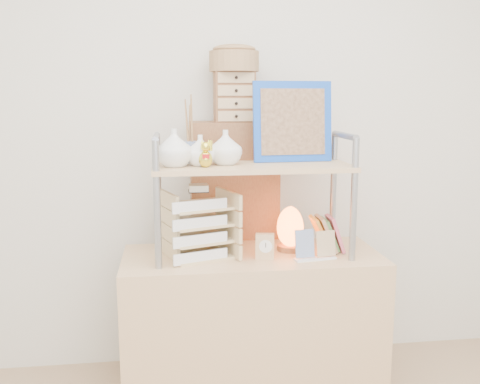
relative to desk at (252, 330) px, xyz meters
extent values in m
cube|color=silver|center=(0.00, 0.50, 0.93)|extent=(3.40, 0.02, 2.60)
cube|color=tan|center=(0.00, 0.00, 0.00)|extent=(1.20, 0.50, 0.75)
cube|color=brown|center=(-0.04, 0.37, 0.30)|extent=(0.45, 0.25, 1.35)
cylinder|color=#8E939B|center=(-0.43, -0.15, 0.65)|extent=(0.03, 0.03, 0.55)
cylinder|color=#8E939B|center=(-0.43, 0.15, 0.65)|extent=(0.03, 0.03, 0.55)
cylinder|color=#8E939B|center=(-0.43, 0.00, 0.93)|extent=(0.03, 0.30, 0.03)
cylinder|color=#8E939B|center=(0.43, -0.15, 0.65)|extent=(0.03, 0.03, 0.55)
cylinder|color=#8E939B|center=(0.43, 0.15, 0.65)|extent=(0.03, 0.03, 0.55)
cylinder|color=#8E939B|center=(0.43, 0.00, 0.93)|extent=(0.03, 0.30, 0.03)
cube|color=tan|center=(0.00, 0.00, 0.79)|extent=(0.90, 0.34, 0.02)
imported|color=white|center=(-0.35, -0.02, 0.88)|extent=(0.16, 0.16, 0.17)
imported|color=white|center=(-0.24, 0.00, 0.87)|extent=(0.13, 0.13, 0.14)
imported|color=white|center=(-0.12, 0.02, 0.88)|extent=(0.15, 0.15, 0.16)
cylinder|color=#23489A|center=(-0.28, 0.12, 0.85)|extent=(0.07, 0.07, 0.10)
cube|color=blue|center=(0.21, 0.10, 0.99)|extent=(0.38, 0.08, 0.38)
cube|color=#513625|center=(0.21, 0.09, 0.99)|extent=(0.31, 0.05, 0.31)
cube|color=#DA5F79|center=(0.40, 0.00, 0.46)|extent=(0.07, 0.12, 0.17)
cube|color=#5F954A|center=(0.38, 0.02, 0.46)|extent=(0.08, 0.12, 0.16)
cube|color=tan|center=(0.35, 0.00, 0.46)|extent=(0.08, 0.13, 0.16)
cube|color=gold|center=(0.33, 0.02, 0.46)|extent=(0.09, 0.14, 0.16)
cube|color=tan|center=(-0.25, 0.02, 0.38)|extent=(0.34, 0.33, 0.01)
cube|color=white|center=(-0.25, -0.11, 0.41)|extent=(0.24, 0.09, 0.05)
cube|color=tan|center=(-0.25, 0.02, 0.46)|extent=(0.34, 0.33, 0.01)
cube|color=white|center=(-0.25, -0.11, 0.48)|extent=(0.24, 0.09, 0.05)
cube|color=tan|center=(-0.25, 0.02, 0.53)|extent=(0.34, 0.33, 0.01)
cube|color=white|center=(-0.25, -0.11, 0.56)|extent=(0.24, 0.09, 0.05)
cube|color=tan|center=(-0.25, 0.02, 0.61)|extent=(0.34, 0.33, 0.01)
cube|color=white|center=(-0.25, -0.11, 0.64)|extent=(0.24, 0.09, 0.05)
cube|color=beige|center=(-0.25, 0.00, 0.70)|extent=(0.08, 0.08, 0.03)
cylinder|color=brown|center=(0.19, 0.04, 0.39)|extent=(0.12, 0.12, 0.03)
ellipsoid|color=#FD601E|center=(0.19, 0.04, 0.49)|extent=(0.14, 0.13, 0.19)
cube|color=tan|center=(0.05, -0.08, 0.43)|extent=(0.09, 0.05, 0.12)
cylinder|color=white|center=(0.05, -0.10, 0.44)|extent=(0.06, 0.02, 0.06)
cube|color=white|center=(0.27, -0.11, 0.38)|extent=(0.20, 0.08, 0.01)
cube|color=navy|center=(0.22, -0.11, 0.45)|extent=(0.09, 0.04, 0.13)
cube|color=#A1805C|center=(0.32, -0.10, 0.44)|extent=(0.09, 0.04, 0.12)
cube|color=brown|center=(-0.04, 0.35, 1.10)|extent=(0.20, 0.15, 0.25)
cube|color=tan|center=(-0.04, 0.27, 1.01)|extent=(0.18, 0.01, 0.05)
cube|color=tan|center=(-0.04, 0.27, 1.07)|extent=(0.18, 0.01, 0.05)
cube|color=tan|center=(-0.04, 0.27, 1.13)|extent=(0.18, 0.01, 0.05)
cube|color=tan|center=(-0.04, 0.27, 1.19)|extent=(0.18, 0.01, 0.05)
cylinder|color=brown|center=(-0.04, 0.35, 1.28)|extent=(0.25, 0.25, 0.10)
camera|label=1|loc=(-0.38, -2.38, 1.10)|focal=40.00mm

